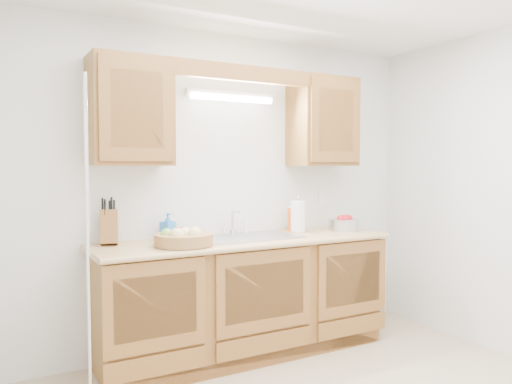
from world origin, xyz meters
TOP-DOWN VIEW (x-y plane):
  - room at (0.00, 0.00)m, footprint 3.52×3.50m
  - base_cabinets at (0.00, 1.20)m, footprint 2.20×0.60m
  - countertop at (0.00, 1.19)m, footprint 2.30×0.63m
  - upper_cabinet_left at (-0.83, 1.33)m, footprint 0.55×0.33m
  - upper_cabinet_right at (0.83, 1.33)m, footprint 0.55×0.33m
  - valance at (0.00, 1.19)m, footprint 2.20×0.05m
  - fluorescent_fixture at (0.00, 1.42)m, footprint 0.76×0.08m
  - sink at (0.00, 1.21)m, footprint 0.84×0.46m
  - wire_shelf_pole at (-1.20, 0.94)m, footprint 0.03×0.03m
  - outlet_plate at (0.95, 1.49)m, footprint 0.08×0.01m
  - fruit_basket at (-0.54, 1.07)m, footprint 0.49×0.49m
  - knife_block at (-0.97, 1.38)m, footprint 0.16×0.22m
  - orange_canister at (0.54, 1.37)m, footprint 0.09×0.09m
  - soap_bottle at (-0.54, 1.40)m, footprint 0.12×0.12m
  - sponge at (0.60, 1.44)m, footprint 0.11×0.08m
  - paper_towel at (0.54, 1.27)m, footprint 0.15×0.15m
  - apple_bowl at (0.94, 1.18)m, footprint 0.27×0.27m

SIDE VIEW (x-z plane):
  - base_cabinets at x=0.00m, z-range 0.01..0.87m
  - sink at x=0.00m, z-range 0.65..1.01m
  - countertop at x=0.00m, z-range 0.86..0.90m
  - sponge at x=0.60m, z-range 0.90..0.92m
  - fruit_basket at x=-0.54m, z-range 0.89..1.02m
  - apple_bowl at x=0.94m, z-range 0.89..1.02m
  - soap_bottle at x=-0.54m, z-range 0.90..1.10m
  - wire_shelf_pole at x=-1.20m, z-range 0.00..2.00m
  - orange_canister at x=0.54m, z-range 0.90..1.11m
  - knife_block at x=-0.97m, z-range 0.85..1.19m
  - paper_towel at x=0.54m, z-range 0.87..1.18m
  - outlet_plate at x=0.95m, z-range 1.09..1.21m
  - room at x=0.00m, z-range 0.00..2.50m
  - upper_cabinet_left at x=-0.83m, z-range 1.45..2.20m
  - upper_cabinet_right at x=0.83m, z-range 1.45..2.20m
  - fluorescent_fixture at x=0.00m, z-range 1.96..2.04m
  - valance at x=0.00m, z-range 2.08..2.20m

